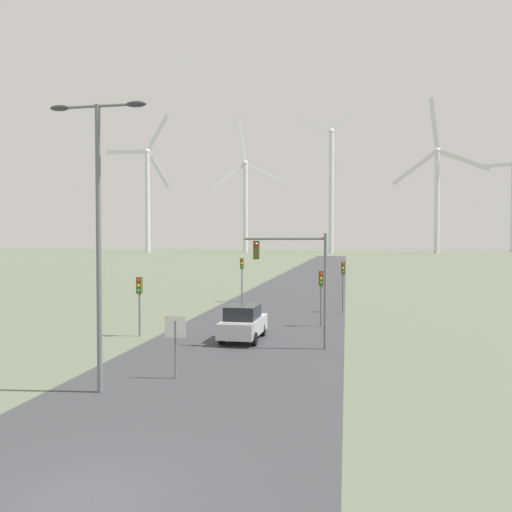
{
  "coord_description": "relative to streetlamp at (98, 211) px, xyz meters",
  "views": [
    {
      "loc": [
        5.07,
        -8.9,
        5.13
      ],
      "look_at": [
        0.0,
        19.03,
        4.3
      ],
      "focal_mm": 35.0,
      "sensor_mm": 36.0,
      "label": 1
    }
  ],
  "objects": [
    {
      "name": "wind_turbine_right",
      "position": [
        46.44,
        209.85,
        21.76
      ],
      "size": [
        39.94,
        3.38,
        66.81
      ],
      "color": "silver",
      "rests_on": "ground"
    },
    {
      "name": "traffic_light_post_mid_left",
      "position": [
        -0.51,
        25.79,
        -3.44
      ],
      "size": [
        0.28,
        0.33,
        3.71
      ],
      "color": "slate",
      "rests_on": "ground"
    },
    {
      "name": "ground_plane",
      "position": [
        3.16,
        -6.69,
        -6.16
      ],
      "size": [
        600.0,
        600.0,
        0.0
      ],
      "primitive_type": "plane",
      "color": "#5B6651"
    },
    {
      "name": "traffic_light_post_near_left",
      "position": [
        -2.78,
        9.69,
        -3.81
      ],
      "size": [
        0.28,
        0.34,
        3.21
      ],
      "color": "slate",
      "rests_on": "ground"
    },
    {
      "name": "streetlamp",
      "position": [
        0.0,
        0.0,
        0.0
      ],
      "size": [
        3.46,
        0.32,
        9.76
      ],
      "color": "slate",
      "rests_on": "ground"
    },
    {
      "name": "road_surface",
      "position": [
        3.16,
        41.31,
        -6.16
      ],
      "size": [
        10.0,
        240.0,
        0.01
      ],
      "color": "#38383D",
      "rests_on": "ground"
    },
    {
      "name": "traffic_light_post_mid_right",
      "position": [
        8.0,
        20.96,
        -3.48
      ],
      "size": [
        0.28,
        0.34,
        3.65
      ],
      "color": "slate",
      "rests_on": "ground"
    },
    {
      "name": "wind_turbine_left",
      "position": [
        -39.4,
        218.06,
        20.63
      ],
      "size": [
        33.95,
        16.22,
        63.56
      ],
      "color": "silver",
      "rests_on": "ground"
    },
    {
      "name": "traffic_light_post_near_right",
      "position": [
        6.74,
        14.57,
        -3.69
      ],
      "size": [
        0.28,
        0.34,
        3.36
      ],
      "color": "slate",
      "rests_on": "ground"
    },
    {
      "name": "wind_turbine_far_left",
      "position": [
        -82.29,
        202.48,
        22.47
      ],
      "size": [
        29.36,
        4.68,
        63.61
      ],
      "color": "silver",
      "rests_on": "ground"
    },
    {
      "name": "car_approaching",
      "position": [
        2.97,
        9.64,
        -5.25
      ],
      "size": [
        1.92,
        4.15,
        1.83
      ],
      "color": "#B7BCC1",
      "rests_on": "ground"
    },
    {
      "name": "wind_turbine_center",
      "position": [
        1.29,
        213.15,
        26.44
      ],
      "size": [
        28.45,
        10.92,
        66.73
      ],
      "color": "silver",
      "rests_on": "ground"
    },
    {
      "name": "traffic_light_mast_overhead",
      "position": [
        5.84,
        8.21,
        -2.24
      ],
      "size": [
        3.99,
        0.34,
        5.52
      ],
      "color": "slate",
      "rests_on": "ground"
    },
    {
      "name": "stop_sign_near",
      "position": [
        1.95,
        2.07,
        -4.53
      ],
      "size": [
        0.81,
        0.07,
        2.35
      ],
      "color": "slate",
      "rests_on": "ground"
    }
  ]
}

